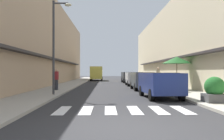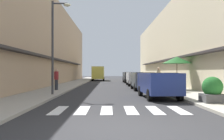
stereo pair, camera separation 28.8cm
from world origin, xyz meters
name	(u,v)px [view 2 (the right image)]	position (x,y,z in m)	size (l,w,h in m)	color
ground_plane	(113,86)	(0.00, 20.13, 0.00)	(110.72, 110.72, 0.00)	#2B2B2D
sidewalk_left	(69,85)	(-4.82, 20.13, 0.06)	(2.68, 70.46, 0.12)	#9E998E
sidewalk_right	(157,85)	(4.82, 20.13, 0.06)	(2.68, 70.46, 0.12)	#ADA899
building_row_left	(37,43)	(-8.66, 21.65, 4.78)	(5.50, 47.30, 9.57)	tan
building_row_right	(188,45)	(8.66, 21.65, 4.55)	(5.50, 47.30, 9.11)	beige
crosswalk	(119,110)	(0.00, 3.23, 0.01)	(5.20, 2.20, 0.01)	silver
parked_car_near	(158,82)	(2.43, 7.51, 0.92)	(1.96, 4.23, 1.47)	navy
parked_car_mid	(143,79)	(2.43, 13.86, 0.92)	(1.85, 3.96, 1.47)	#4C5156
parked_car_far	(135,77)	(2.43, 19.99, 0.92)	(1.82, 4.17, 1.47)	silver
parked_car_distant	(130,76)	(2.43, 26.88, 0.92)	(1.88, 4.36, 1.47)	black
delivery_van	(98,72)	(-2.28, 34.93, 1.41)	(2.04, 5.41, 2.37)	#D8CC4C
street_lamp	(55,38)	(-3.73, 8.76, 3.63)	(1.19, 0.28, 5.81)	#38383D
cafe_umbrella	(177,60)	(5.03, 13.05, 2.44)	(2.38, 2.38, 2.61)	#262626
planter_corner	(212,90)	(4.36, 4.73, 0.68)	(0.95, 0.95, 1.18)	#4C4C4C
planter_midblock	(177,84)	(4.31, 10.34, 0.66)	(0.74, 0.74, 1.11)	slate
pedestrian_walking_near	(56,79)	(-4.46, 12.39, 0.98)	(0.34, 0.34, 1.64)	#282B33
pedestrian_walking_far	(159,76)	(4.21, 16.31, 1.08)	(0.34, 0.34, 1.81)	#282B33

